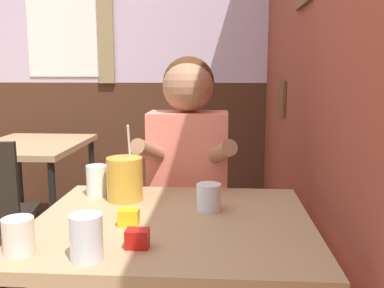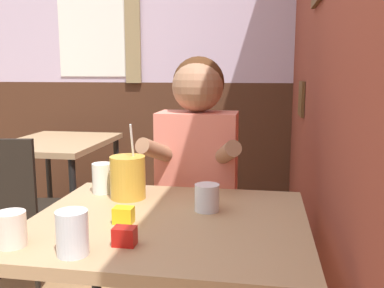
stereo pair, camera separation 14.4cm
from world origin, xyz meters
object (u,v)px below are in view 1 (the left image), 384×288
person_seated (188,189)px  cocktail_pitcher (125,179)px  background_table (32,156)px  main_table (173,243)px

person_seated → cocktail_pitcher: bearing=-119.6°
background_table → cocktail_pitcher: size_ratio=3.02×
person_seated → cocktail_pitcher: 0.43m
background_table → person_seated: person_seated is taller
background_table → person_seated: (1.08, -0.83, 0.03)m
main_table → cocktail_pitcher: size_ratio=3.15×
background_table → person_seated: size_ratio=0.66×
cocktail_pitcher → person_seated: bearing=60.4°
person_seated → main_table: bearing=-90.7°
main_table → person_seated: size_ratio=0.69×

